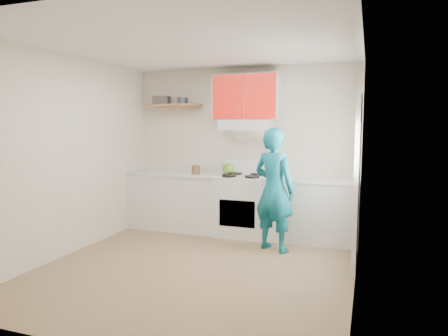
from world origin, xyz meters
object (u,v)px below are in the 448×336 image
at_px(stove, 243,206).
at_px(crock, 196,170).
at_px(tin, 182,101).
at_px(kettle, 228,168).
at_px(person, 274,190).

relative_size(stove, crock, 5.73).
xyz_separation_m(tin, kettle, (0.78, 0.03, -1.08)).
height_order(kettle, person, person).
bearing_deg(person, stove, -22.66).
xyz_separation_m(crock, person, (1.38, -0.54, -0.15)).
relative_size(stove, person, 0.55).
bearing_deg(kettle, crock, -172.94).
distance_m(stove, crock, 0.93).
xyz_separation_m(tin, crock, (0.32, -0.20, -1.11)).
bearing_deg(stove, kettle, 148.47).
bearing_deg(crock, tin, 147.42).
height_order(stove, kettle, kettle).
bearing_deg(tin, person, -23.71).
bearing_deg(kettle, tin, 162.39).
height_order(stove, person, person).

